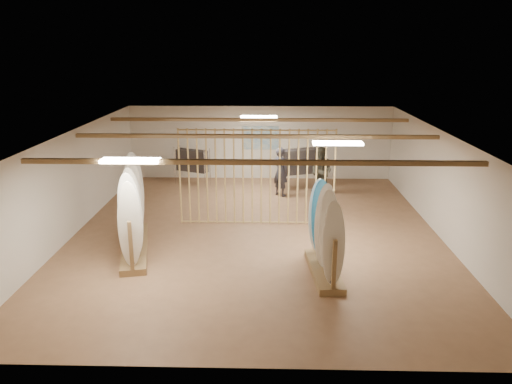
{
  "coord_description": "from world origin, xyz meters",
  "views": [
    {
      "loc": [
        0.35,
        -12.91,
        5.02
      ],
      "look_at": [
        0.0,
        0.0,
        1.2
      ],
      "focal_mm": 35.0,
      "sensor_mm": 36.0,
      "label": 1
    }
  ],
  "objects_px": {
    "rack_right": "(325,245)",
    "clothing_rack_b": "(299,162)",
    "clothing_rack_a": "(192,161)",
    "shopper_a": "(281,168)",
    "shopper_b": "(322,168)",
    "rack_left": "(133,222)"
  },
  "relations": [
    {
      "from": "rack_left",
      "to": "rack_right",
      "type": "relative_size",
      "value": 1.42
    },
    {
      "from": "clothing_rack_a",
      "to": "shopper_a",
      "type": "distance_m",
      "value": 3.51
    },
    {
      "from": "rack_right",
      "to": "clothing_rack_b",
      "type": "distance_m",
      "value": 7.0
    },
    {
      "from": "rack_right",
      "to": "shopper_a",
      "type": "height_order",
      "value": "rack_right"
    },
    {
      "from": "rack_right",
      "to": "clothing_rack_b",
      "type": "height_order",
      "value": "rack_right"
    },
    {
      "from": "clothing_rack_b",
      "to": "shopper_b",
      "type": "xyz_separation_m",
      "value": [
        0.74,
        -0.6,
        -0.08
      ]
    },
    {
      "from": "shopper_b",
      "to": "rack_right",
      "type": "bearing_deg",
      "value": -52.61
    },
    {
      "from": "rack_left",
      "to": "rack_right",
      "type": "height_order",
      "value": "rack_left"
    },
    {
      "from": "shopper_b",
      "to": "shopper_a",
      "type": "bearing_deg",
      "value": -127.85
    },
    {
      "from": "clothing_rack_a",
      "to": "clothing_rack_b",
      "type": "relative_size",
      "value": 0.9
    },
    {
      "from": "clothing_rack_a",
      "to": "clothing_rack_b",
      "type": "distance_m",
      "value": 3.96
    },
    {
      "from": "clothing_rack_a",
      "to": "clothing_rack_b",
      "type": "xyz_separation_m",
      "value": [
        3.93,
        -0.49,
        0.1
      ]
    },
    {
      "from": "clothing_rack_a",
      "to": "shopper_a",
      "type": "bearing_deg",
      "value": 2.27
    },
    {
      "from": "clothing_rack_a",
      "to": "clothing_rack_b",
      "type": "bearing_deg",
      "value": 17.51
    },
    {
      "from": "rack_right",
      "to": "clothing_rack_b",
      "type": "xyz_separation_m",
      "value": [
        -0.18,
        6.99,
        0.3
      ]
    },
    {
      "from": "rack_right",
      "to": "clothing_rack_b",
      "type": "relative_size",
      "value": 1.43
    },
    {
      "from": "rack_left",
      "to": "clothing_rack_a",
      "type": "relative_size",
      "value": 2.26
    },
    {
      "from": "shopper_a",
      "to": "shopper_b",
      "type": "distance_m",
      "value": 1.45
    },
    {
      "from": "rack_left",
      "to": "clothing_rack_b",
      "type": "bearing_deg",
      "value": 39.32
    },
    {
      "from": "clothing_rack_a",
      "to": "clothing_rack_b",
      "type": "height_order",
      "value": "clothing_rack_b"
    },
    {
      "from": "rack_left",
      "to": "shopper_b",
      "type": "height_order",
      "value": "rack_left"
    },
    {
      "from": "rack_right",
      "to": "shopper_b",
      "type": "relative_size",
      "value": 1.19
    }
  ]
}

